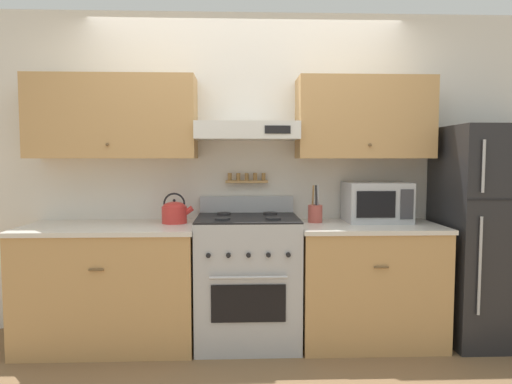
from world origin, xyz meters
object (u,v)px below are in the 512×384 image
tea_kettle (175,212)px  stove_range (248,279)px  microwave (376,202)px  utensil_crock (315,213)px  refrigerator (496,234)px

tea_kettle → stove_range: bearing=-10.5°
microwave → utensil_crock: bearing=-177.9°
refrigerator → microwave: refrigerator is taller
microwave → utensil_crock: microwave is taller
utensil_crock → microwave: bearing=2.1°
stove_range → refrigerator: (1.90, -0.02, 0.33)m
stove_range → utensil_crock: (0.53, 0.10, 0.49)m
utensil_crock → refrigerator: bearing=-5.0°
stove_range → refrigerator: bearing=-0.5°
tea_kettle → utensil_crock: utensil_crock is taller
tea_kettle → utensil_crock: (1.08, 0.00, -0.01)m
stove_range → utensil_crock: utensil_crock is taller
microwave → utensil_crock: 0.49m
stove_range → microwave: microwave is taller
refrigerator → tea_kettle: refrigerator is taller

